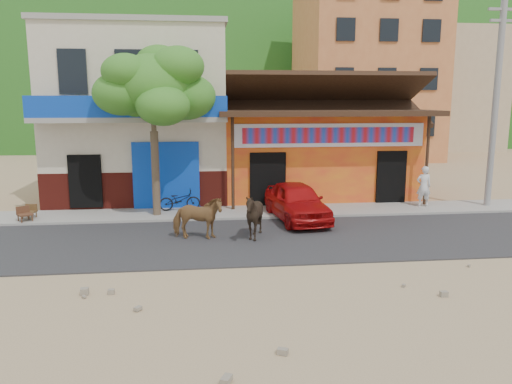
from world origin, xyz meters
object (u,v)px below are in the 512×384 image
(cow_tan, at_px, (197,218))
(pedestrian, at_px, (424,186))
(red_car, at_px, (297,201))
(cow_dark, at_px, (254,216))
(utility_pole, at_px, (496,102))
(cafe_chair_right, at_px, (24,208))
(cafe_chair_left, at_px, (29,206))
(tree, at_px, (154,131))
(scooter, at_px, (180,200))

(cow_tan, height_order, pedestrian, pedestrian)
(red_car, bearing_deg, cow_dark, -135.51)
(utility_pole, bearing_deg, pedestrian, 178.21)
(utility_pole, bearing_deg, red_car, -170.96)
(cow_dark, relative_size, cafe_chair_right, 1.53)
(cow_dark, distance_m, cafe_chair_left, 8.23)
(tree, xyz_separation_m, pedestrian, (10.18, 0.28, -2.21))
(utility_pole, distance_m, cafe_chair_left, 17.57)
(utility_pole, bearing_deg, cow_tan, -163.73)
(cow_dark, bearing_deg, utility_pole, 79.00)
(utility_pole, xyz_separation_m, cafe_chair_right, (-17.20, -0.70, -3.53))
(tree, relative_size, pedestrian, 3.81)
(cow_tan, height_order, red_car, red_car)
(cafe_chair_left, xyz_separation_m, cafe_chair_right, (0.00, -0.44, 0.03))
(tree, xyz_separation_m, scooter, (0.80, 0.60, -2.60))
(pedestrian, bearing_deg, cow_tan, 25.56)
(tree, height_order, cafe_chair_right, tree)
(utility_pole, height_order, pedestrian, utility_pole)
(cow_tan, xyz_separation_m, red_car, (3.45, 2.05, 0.00))
(cow_tan, bearing_deg, utility_pole, -64.84)
(pedestrian, xyz_separation_m, cafe_chair_right, (-14.58, -0.78, -0.32))
(cow_dark, xyz_separation_m, red_car, (1.75, 2.23, -0.05))
(red_car, xyz_separation_m, cafe_chair_left, (-9.32, 1.00, -0.14))
(red_car, xyz_separation_m, pedestrian, (5.26, 1.34, 0.20))
(cow_dark, bearing_deg, scooter, -179.53)
(pedestrian, bearing_deg, cafe_chair_right, 7.37)
(cow_dark, height_order, cafe_chair_left, cow_dark)
(cow_dark, distance_m, pedestrian, 7.87)
(cow_tan, relative_size, pedestrian, 1.00)
(scooter, bearing_deg, tree, 121.79)
(cow_dark, bearing_deg, red_car, 110.94)
(red_car, distance_m, cafe_chair_right, 9.34)
(tree, height_order, cow_tan, tree)
(cow_tan, distance_m, cafe_chair_right, 6.42)
(scooter, distance_m, cafe_chair_left, 5.24)
(cow_tan, xyz_separation_m, pedestrian, (8.71, 3.39, 0.21))
(tree, bearing_deg, cow_dark, -46.05)
(cow_tan, distance_m, cow_dark, 1.71)
(utility_pole, relative_size, red_car, 2.05)
(cow_dark, bearing_deg, cafe_chair_right, -141.09)
(red_car, bearing_deg, utility_pole, 1.71)
(utility_pole, bearing_deg, cafe_chair_right, -177.67)
(cow_tan, bearing_deg, red_car, -50.36)
(cow_tan, bearing_deg, pedestrian, -59.85)
(utility_pole, relative_size, cow_dark, 5.56)
(red_car, height_order, pedestrian, pedestrian)
(cafe_chair_left, bearing_deg, cow_tan, -19.65)
(red_car, relative_size, cafe_chair_right, 4.17)
(scooter, xyz_separation_m, cafe_chair_right, (-5.20, -1.10, 0.07))
(scooter, relative_size, cafe_chair_right, 1.62)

